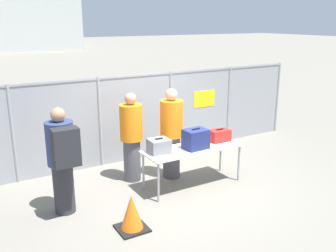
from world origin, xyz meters
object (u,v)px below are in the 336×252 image
inspection_table (193,151)px  security_worker_near (171,132)px  suitcase_grey (159,146)px  suitcase_navy (196,139)px  suitcase_red (220,135)px  utility_trailer (108,113)px  traffic_cone (132,214)px  traveler_hooded (62,157)px  security_worker_far (131,136)px

inspection_table → security_worker_near: bearing=104.3°
suitcase_grey → suitcase_navy: suitcase_navy is taller
suitcase_grey → suitcase_navy: bearing=-12.4°
suitcase_grey → security_worker_near: security_worker_near is taller
suitcase_navy → suitcase_red: size_ratio=1.08×
utility_trailer → traffic_cone: 5.75m
suitcase_red → traveler_hooded: size_ratio=0.23×
utility_trailer → suitcase_navy: bearing=-91.2°
suitcase_red → security_worker_near: 0.94m
suitcase_red → utility_trailer: suitcase_red is taller
security_worker_near → security_worker_far: (-0.74, 0.25, -0.03)m
utility_trailer → traffic_cone: bearing=-108.0°
security_worker_near → suitcase_navy: bearing=107.7°
traveler_hooded → traffic_cone: bearing=-40.8°
suitcase_grey → utility_trailer: size_ratio=0.09×
suitcase_navy → traffic_cone: 1.98m
suitcase_red → security_worker_near: security_worker_near is taller
traveler_hooded → suitcase_red: bearing=11.9°
inspection_table → traveler_hooded: 2.40m
suitcase_navy → security_worker_near: bearing=104.4°
utility_trailer → traveler_hooded: bearing=-119.1°
suitcase_grey → suitcase_red: 1.34m
security_worker_far → suitcase_red: bearing=158.0°
security_worker_near → security_worker_far: security_worker_near is taller
suitcase_grey → traveler_hooded: traveler_hooded is taller
suitcase_navy → traveler_hooded: traveler_hooded is taller
traveler_hooded → security_worker_far: size_ratio=1.01×
suitcase_navy → utility_trailer: (0.10, 4.68, -0.53)m
security_worker_near → security_worker_far: 0.78m
suitcase_grey → utility_trailer: bearing=80.1°
traveler_hooded → security_worker_far: (1.50, 0.67, -0.07)m
suitcase_grey → security_worker_near: size_ratio=0.21×
suitcase_navy → suitcase_red: (0.65, 0.12, -0.07)m
utility_trailer → suitcase_red: bearing=-83.1°
inspection_table → suitcase_red: 0.69m
utility_trailer → traffic_cone: (-1.78, -5.47, -0.15)m
suitcase_navy → traveler_hooded: 2.40m
suitcase_navy → traffic_cone: size_ratio=0.78×
suitcase_navy → traveler_hooded: (-2.40, 0.19, 0.03)m
inspection_table → utility_trailer: 4.63m
suitcase_grey → security_worker_near: 0.70m
security_worker_near → traffic_cone: bearing=45.9°
inspection_table → traffic_cone: 1.92m
security_worker_near → security_worker_far: bearing=-15.5°
suitcase_navy → security_worker_far: size_ratio=0.25×
security_worker_far → utility_trailer: size_ratio=0.41×
suitcase_grey → traveler_hooded: 1.71m
traveler_hooded → traffic_cone: size_ratio=3.15×
traffic_cone → inspection_table: bearing=27.2°
traveler_hooded → utility_trailer: size_ratio=0.41×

